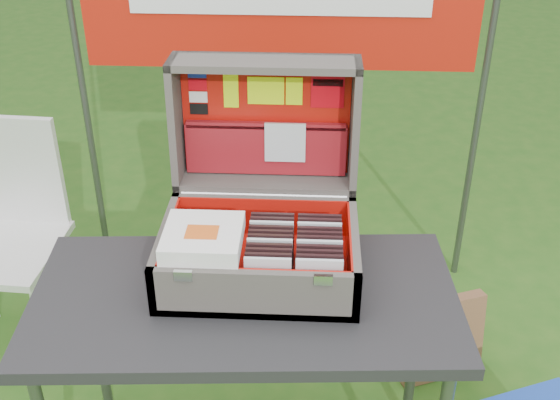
# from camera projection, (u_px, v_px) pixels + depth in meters

# --- Properties ---
(table) EXTENTS (1.27, 0.70, 0.77)m
(table) POSITION_uv_depth(u_px,v_px,m) (248.00, 390.00, 2.23)
(table) COLOR #2E2E30
(table) RESTS_ON ground
(table_top) EXTENTS (1.27, 0.70, 0.04)m
(table_top) POSITION_uv_depth(u_px,v_px,m) (245.00, 300.00, 2.04)
(table_top) COLOR #2E2E30
(table_top) RESTS_ON ground
(table_leg_bl) EXTENTS (0.04, 0.04, 0.73)m
(table_leg_bl) POSITION_uv_depth(u_px,v_px,m) (97.00, 336.00, 2.48)
(table_leg_bl) COLOR #59595B
(table_leg_bl) RESTS_ON ground
(table_leg_br) EXTENTS (0.04, 0.04, 0.73)m
(table_leg_br) POSITION_uv_depth(u_px,v_px,m) (415.00, 347.00, 2.43)
(table_leg_br) COLOR #59595B
(table_leg_br) RESTS_ON ground
(suitcase) EXTENTS (0.58, 0.57, 0.57)m
(suitcase) POSITION_uv_depth(u_px,v_px,m) (260.00, 183.00, 2.02)
(suitcase) COLOR #5A544E
(suitcase) RESTS_ON table
(suitcase_base_bottom) EXTENTS (0.58, 0.41, 0.02)m
(suitcase_base_bottom) POSITION_uv_depth(u_px,v_px,m) (260.00, 271.00, 2.11)
(suitcase_base_bottom) COLOR #5A544E
(suitcase_base_bottom) RESTS_ON table_top
(suitcase_base_wall_front) EXTENTS (0.58, 0.02, 0.16)m
(suitcase_base_wall_front) POSITION_uv_depth(u_px,v_px,m) (254.00, 295.00, 1.90)
(suitcase_base_wall_front) COLOR #5A544E
(suitcase_base_wall_front) RESTS_ON table_top
(suitcase_base_wall_back) EXTENTS (0.58, 0.02, 0.16)m
(suitcase_base_wall_back) POSITION_uv_depth(u_px,v_px,m) (264.00, 218.00, 2.24)
(suitcase_base_wall_back) COLOR #5A544E
(suitcase_base_wall_back) RESTS_ON table_top
(suitcase_base_wall_left) EXTENTS (0.02, 0.41, 0.16)m
(suitcase_base_wall_left) POSITION_uv_depth(u_px,v_px,m) (166.00, 251.00, 2.08)
(suitcase_base_wall_left) COLOR #5A544E
(suitcase_base_wall_left) RESTS_ON table_top
(suitcase_base_wall_right) EXTENTS (0.02, 0.41, 0.16)m
(suitcase_base_wall_right) POSITION_uv_depth(u_px,v_px,m) (354.00, 256.00, 2.06)
(suitcase_base_wall_right) COLOR #5A544E
(suitcase_base_wall_right) RESTS_ON table_top
(suitcase_liner_floor) EXTENTS (0.54, 0.37, 0.01)m
(suitcase_liner_floor) POSITION_uv_depth(u_px,v_px,m) (259.00, 268.00, 2.10)
(suitcase_liner_floor) COLOR red
(suitcase_liner_floor) RESTS_ON suitcase_base_bottom
(suitcase_latch_left) EXTENTS (0.05, 0.01, 0.03)m
(suitcase_latch_left) POSITION_uv_depth(u_px,v_px,m) (183.00, 276.00, 1.87)
(suitcase_latch_left) COLOR silver
(suitcase_latch_left) RESTS_ON suitcase_base_wall_front
(suitcase_latch_right) EXTENTS (0.05, 0.01, 0.03)m
(suitcase_latch_right) POSITION_uv_depth(u_px,v_px,m) (323.00, 280.00, 1.85)
(suitcase_latch_right) COLOR silver
(suitcase_latch_right) RESTS_ON suitcase_base_wall_front
(suitcase_hinge) EXTENTS (0.52, 0.02, 0.02)m
(suitcase_hinge) POSITION_uv_depth(u_px,v_px,m) (264.00, 195.00, 2.21)
(suitcase_hinge) COLOR silver
(suitcase_hinge) RESTS_ON suitcase_base_wall_back
(suitcase_lid_back) EXTENTS (0.58, 0.04, 0.42)m
(suitcase_lid_back) POSITION_uv_depth(u_px,v_px,m) (266.00, 117.00, 2.24)
(suitcase_lid_back) COLOR #5A544E
(suitcase_lid_back) RESTS_ON suitcase_base_wall_back
(suitcase_lid_rim_far) EXTENTS (0.58, 0.16, 0.03)m
(suitcase_lid_rim_far) POSITION_uv_depth(u_px,v_px,m) (265.00, 63.00, 2.09)
(suitcase_lid_rim_far) COLOR #5A544E
(suitcase_lid_rim_far) RESTS_ON suitcase_lid_back
(suitcase_lid_rim_near) EXTENTS (0.58, 0.16, 0.03)m
(suitcase_lid_rim_near) POSITION_uv_depth(u_px,v_px,m) (265.00, 181.00, 2.27)
(suitcase_lid_rim_near) COLOR #5A544E
(suitcase_lid_rim_near) RESTS_ON suitcase_lid_back
(suitcase_lid_rim_left) EXTENTS (0.02, 0.18, 0.42)m
(suitcase_lid_rim_left) POSITION_uv_depth(u_px,v_px,m) (176.00, 123.00, 2.19)
(suitcase_lid_rim_left) COLOR #5A544E
(suitcase_lid_rim_left) RESTS_ON suitcase_lid_back
(suitcase_lid_rim_right) EXTENTS (0.02, 0.18, 0.42)m
(suitcase_lid_rim_right) POSITION_uv_depth(u_px,v_px,m) (355.00, 127.00, 2.17)
(suitcase_lid_rim_right) COLOR #5A544E
(suitcase_lid_rim_right) RESTS_ON suitcase_lid_back
(suitcase_lid_liner) EXTENTS (0.53, 0.02, 0.37)m
(suitcase_lid_liner) POSITION_uv_depth(u_px,v_px,m) (266.00, 119.00, 2.23)
(suitcase_lid_liner) COLOR red
(suitcase_lid_liner) RESTS_ON suitcase_lid_back
(suitcase_liner_wall_front) EXTENTS (0.54, 0.01, 0.13)m
(suitcase_liner_wall_front) POSITION_uv_depth(u_px,v_px,m) (254.00, 289.00, 1.91)
(suitcase_liner_wall_front) COLOR red
(suitcase_liner_wall_front) RESTS_ON suitcase_base_bottom
(suitcase_liner_wall_back) EXTENTS (0.54, 0.01, 0.13)m
(suitcase_liner_wall_back) POSITION_uv_depth(u_px,v_px,m) (263.00, 217.00, 2.22)
(suitcase_liner_wall_back) COLOR red
(suitcase_liner_wall_back) RESTS_ON suitcase_base_bottom
(suitcase_liner_wall_left) EXTENTS (0.01, 0.37, 0.13)m
(suitcase_liner_wall_left) POSITION_uv_depth(u_px,v_px,m) (170.00, 248.00, 2.08)
(suitcase_liner_wall_left) COLOR red
(suitcase_liner_wall_left) RESTS_ON suitcase_base_bottom
(suitcase_liner_wall_right) EXTENTS (0.01, 0.37, 0.13)m
(suitcase_liner_wall_right) POSITION_uv_depth(u_px,v_px,m) (349.00, 253.00, 2.05)
(suitcase_liner_wall_right) COLOR red
(suitcase_liner_wall_right) RESTS_ON suitcase_base_bottom
(suitcase_lid_pocket) EXTENTS (0.52, 0.04, 0.17)m
(suitcase_lid_pocket) POSITION_uv_depth(u_px,v_px,m) (266.00, 149.00, 2.26)
(suitcase_lid_pocket) COLOR maroon
(suitcase_lid_pocket) RESTS_ON suitcase_lid_liner
(suitcase_pocket_edge) EXTENTS (0.51, 0.02, 0.02)m
(suitcase_pocket_edge) POSITION_uv_depth(u_px,v_px,m) (266.00, 126.00, 2.21)
(suitcase_pocket_edge) COLOR maroon
(suitcase_pocket_edge) RESTS_ON suitcase_lid_pocket
(suitcase_pocket_cd) EXTENTS (0.13, 0.02, 0.13)m
(suitcase_pocket_cd) POSITION_uv_depth(u_px,v_px,m) (285.00, 143.00, 2.22)
(suitcase_pocket_cd) COLOR silver
(suitcase_pocket_cd) RESTS_ON suitcase_lid_pocket
(lid_sticker_cc_a) EXTENTS (0.06, 0.00, 0.04)m
(lid_sticker_cc_a) POSITION_uv_depth(u_px,v_px,m) (197.00, 72.00, 2.16)
(lid_sticker_cc_a) COLOR #1933B2
(lid_sticker_cc_a) RESTS_ON suitcase_lid_liner
(lid_sticker_cc_b) EXTENTS (0.06, 0.00, 0.04)m
(lid_sticker_cc_b) POSITION_uv_depth(u_px,v_px,m) (198.00, 85.00, 2.18)
(lid_sticker_cc_b) COLOR red
(lid_sticker_cc_b) RESTS_ON suitcase_lid_liner
(lid_sticker_cc_c) EXTENTS (0.06, 0.00, 0.04)m
(lid_sticker_cc_c) POSITION_uv_depth(u_px,v_px,m) (198.00, 97.00, 2.20)
(lid_sticker_cc_c) COLOR white
(lid_sticker_cc_c) RESTS_ON suitcase_lid_liner
(lid_sticker_cc_d) EXTENTS (0.06, 0.00, 0.04)m
(lid_sticker_cc_d) POSITION_uv_depth(u_px,v_px,m) (199.00, 109.00, 2.22)
(lid_sticker_cc_d) COLOR black
(lid_sticker_cc_d) RESTS_ON suitcase_lid_liner
(lid_card_neon_tall) EXTENTS (0.05, 0.01, 0.11)m
(lid_card_neon_tall) POSITION_uv_depth(u_px,v_px,m) (231.00, 90.00, 2.18)
(lid_card_neon_tall) COLOR #C4EF0C
(lid_card_neon_tall) RESTS_ON suitcase_lid_liner
(lid_card_neon_main) EXTENTS (0.11, 0.01, 0.09)m
(lid_card_neon_main) POSITION_uv_depth(u_px,v_px,m) (266.00, 91.00, 2.18)
(lid_card_neon_main) COLOR #C4EF0C
(lid_card_neon_main) RESTS_ON suitcase_lid_liner
(lid_card_neon_small) EXTENTS (0.05, 0.01, 0.09)m
(lid_card_neon_small) POSITION_uv_depth(u_px,v_px,m) (294.00, 91.00, 2.17)
(lid_card_neon_small) COLOR #C4EF0C
(lid_card_neon_small) RESTS_ON suitcase_lid_liner
(lid_sticker_band) EXTENTS (0.10, 0.01, 0.10)m
(lid_sticker_band) POSITION_uv_depth(u_px,v_px,m) (328.00, 92.00, 2.17)
(lid_sticker_band) COLOR red
(lid_sticker_band) RESTS_ON suitcase_lid_liner
(lid_sticker_band_bar) EXTENTS (0.09, 0.00, 0.02)m
(lid_sticker_band_bar) POSITION_uv_depth(u_px,v_px,m) (328.00, 83.00, 2.15)
(lid_sticker_band_bar) COLOR black
(lid_sticker_band_bar) RESTS_ON suitcase_lid_liner
(cd_left_0) EXTENTS (0.13, 0.01, 0.15)m
(cd_left_0) POSITION_uv_depth(u_px,v_px,m) (268.00, 280.00, 1.92)
(cd_left_0) COLOR silver
(cd_left_0) RESTS_ON suitcase_liner_floor
(cd_left_1) EXTENTS (0.13, 0.01, 0.15)m
(cd_left_1) POSITION_uv_depth(u_px,v_px,m) (268.00, 275.00, 1.94)
(cd_left_1) COLOR black
(cd_left_1) RESTS_ON suitcase_liner_floor
(cd_left_2) EXTENTS (0.13, 0.01, 0.15)m
(cd_left_2) POSITION_uv_depth(u_px,v_px,m) (269.00, 270.00, 1.96)
(cd_left_2) COLOR black
(cd_left_2) RESTS_ON suitcase_liner_floor
(cd_left_3) EXTENTS (0.13, 0.01, 0.15)m
(cd_left_3) POSITION_uv_depth(u_px,v_px,m) (269.00, 265.00, 1.98)
(cd_left_3) COLOR black
(cd_left_3) RESTS_ON suitcase_liner_floor
(cd_left_4) EXTENTS (0.13, 0.01, 0.15)m
(cd_left_4) POSITION_uv_depth(u_px,v_px,m) (270.00, 261.00, 2.00)
(cd_left_4) COLOR silver
(cd_left_4) RESTS_ON suitcase_liner_floor
(cd_left_5) EXTENTS (0.13, 0.01, 0.15)m
(cd_left_5) POSITION_uv_depth(u_px,v_px,m) (270.00, 256.00, 2.02)
(cd_left_5) COLOR black
(cd_left_5) RESTS_ON suitcase_liner_floor
(cd_left_6) EXTENTS (0.13, 0.01, 0.15)m
(cd_left_6) POSITION_uv_depth(u_px,v_px,m) (271.00, 251.00, 2.04)
(cd_left_6) COLOR black
(cd_left_6) RESTS_ON suitcase_liner_floor
(cd_left_7) EXTENTS (0.13, 0.01, 0.15)m
(cd_left_7) POSITION_uv_depth(u_px,v_px,m) (271.00, 247.00, 2.06)
(cd_left_7) COLOR black
(cd_left_7) RESTS_ON suitcase_liner_floor
(cd_left_8) EXTENTS (0.13, 0.01, 0.15)m
(cd_left_8) POSITION_uv_depth(u_px,v_px,m) (272.00, 243.00, 2.08)
(cd_left_8) COLOR silver
(cd_left_8) RESTS_ON suitcase_liner_floor
(cd_left_9) EXTENTS (0.13, 0.01, 0.15)m
(cd_left_9) POSITION_uv_depth(u_px,v_px,m) (272.00, 238.00, 2.10)
(cd_left_9) COLOR black
(cd_left_9) RESTS_ON suitcase_liner_floor
(cd_left_10) EXTENTS (0.13, 0.01, 0.15)m
(cd_left_10) POSITION_uv_depth(u_px,v_px,m) (273.00, 234.00, 2.12)
(cd_left_10) COLOR black
(cd_left_10) RESTS_ON suitcase_liner_floor
(cd_right_0) EXTENTS (0.13, 0.01, 0.15)m
(cd_right_0) POSITION_uv_depth(u_px,v_px,m) (319.00, 282.00, 1.92)
(cd_right_0) COLOR silver
(cd_right_0) RESTS_ON suitcase_liner_floor
(cd_right_1) EXTENTS (0.13, 0.01, 0.15)m
(cd_right_1) POSITION_uv_depth(u_px,v_px,m) (319.00, 277.00, 1.93)
(cd_right_1) COLOR black
(cd_right_1) RESTS_ON suitcase_liner_floor
(cd_right_2) EXTENTS (0.13, 0.01, 0.15)m
(cd_right_2) POSITION_uv_depth(u_px,v_px,m) (319.00, 272.00, 1.95)
(cd_right_2) COLOR black
(cd_right_2) RESTS_ON suitcase_liner_floor
(cd_right_3) EXTENTS (0.13, 0.01, 0.15)m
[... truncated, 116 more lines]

